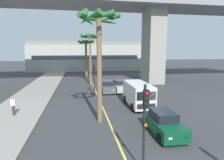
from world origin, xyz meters
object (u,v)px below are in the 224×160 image
Objects in this scene: car_queue_front at (107,87)px; palm_tree_far_median at (86,47)px; car_queue_second at (163,123)px; palm_tree_near_median at (99,33)px; delivery_van at (138,94)px; traffic_light_median_far at (94,74)px; pedestrian_mid_block at (13,106)px; palm_tree_mid_median at (90,41)px; car_queue_third at (120,86)px; traffic_light_median_near at (145,117)px.

palm_tree_far_median is at bearing 98.35° from car_queue_front.
palm_tree_near_median is at bearing 145.34° from car_queue_second.
car_queue_second is 29.02m from palm_tree_far_median.
delivery_van is at bearing 87.67° from car_queue_second.
palm_tree_near_median reaches higher than traffic_light_median_far.
car_queue_second is 0.49× the size of palm_tree_near_median.
delivery_van is at bearing -73.16° from car_queue_front.
pedestrian_mid_block is (-11.23, 5.28, 0.28)m from car_queue_second.
palm_tree_mid_median is (0.06, 7.54, 4.41)m from traffic_light_median_far.
delivery_van is 3.26× the size of pedestrian_mid_block.
traffic_light_median_far is 0.49× the size of palm_tree_near_median.
car_queue_third is at bearing 69.41° from palm_tree_near_median.
car_queue_third is at bearing 92.22° from delivery_van.
car_queue_front and car_queue_third have the same top height.
car_queue_front is 15.81m from palm_tree_far_median.
traffic_light_median_near reaches higher than car_queue_second.
palm_tree_far_median is (-2.15, 14.65, 5.55)m from car_queue_front.
traffic_light_median_near is 16.20m from traffic_light_median_far.
palm_tree_near_median is (-2.24, -10.72, 6.26)m from car_queue_front.
palm_tree_near_median reaches higher than car_queue_third.
palm_tree_mid_median is at bearing 105.88° from car_queue_front.
palm_tree_mid_median is (-3.92, 13.33, 5.84)m from delivery_van.
car_queue_second and car_queue_third have the same top height.
car_queue_front is 0.98× the size of traffic_light_median_far.
delivery_van reaches higher than car_queue_front.
car_queue_front is 12.51m from pedestrian_mid_block.
car_queue_second is at bearing -89.95° from car_queue_third.
traffic_light_median_far is 8.73m from palm_tree_mid_median.
delivery_van reaches higher than pedestrian_mid_block.
delivery_van is at bearing -73.61° from palm_tree_mid_median.
traffic_light_median_near is 0.50× the size of palm_tree_mid_median.
traffic_light_median_far is at bearing 106.76° from car_queue_second.
pedestrian_mid_block is (-7.13, 2.45, -5.98)m from palm_tree_near_median.
palm_tree_far_median is at bearing 105.43° from car_queue_third.
palm_tree_near_median is (-0.39, -9.49, 4.27)m from traffic_light_median_far.
traffic_light_median_far is (-3.71, 12.33, 1.99)m from car_queue_second.
palm_tree_mid_median is 5.16× the size of pedestrian_mid_block.
traffic_light_median_far reaches higher than car_queue_third.
palm_tree_near_median is at bearing -92.34° from traffic_light_median_far.
car_queue_second is 0.53× the size of palm_tree_far_median.
traffic_light_median_near is 0.54× the size of palm_tree_far_median.
car_queue_third is 0.48× the size of palm_tree_near_median.
traffic_light_median_near reaches higher than car_queue_third.
pedestrian_mid_block is at bearing -107.49° from palm_tree_far_median.
delivery_van is 0.63× the size of palm_tree_mid_median.
car_queue_third is 17.90m from traffic_light_median_near.
palm_tree_mid_median reaches higher than pedestrian_mid_block.
car_queue_third is 4.42m from traffic_light_median_far.
car_queue_front is 0.78× the size of delivery_van.
palm_tree_mid_median is at bearing 62.53° from pedestrian_mid_block.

